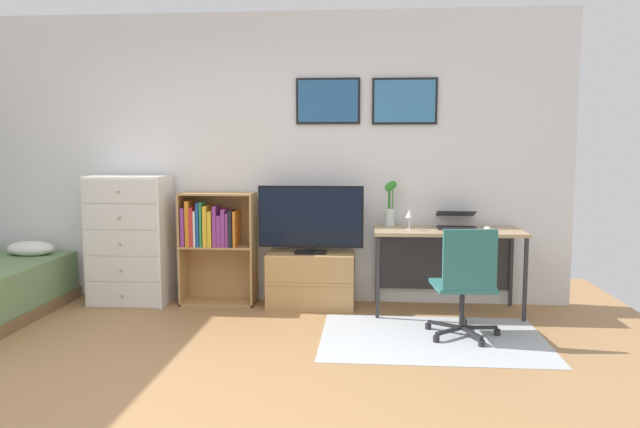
{
  "coord_description": "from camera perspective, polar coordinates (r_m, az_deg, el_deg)",
  "views": [
    {
      "loc": [
        1.21,
        -3.25,
        1.45
      ],
      "look_at": [
        0.82,
        1.5,
        0.93
      ],
      "focal_mm": 33.96,
      "sensor_mm": 36.0,
      "label": 1
    }
  ],
  "objects": [
    {
      "name": "bamboo_vase",
      "position": [
        5.56,
        6.64,
        0.99
      ],
      "size": [
        0.11,
        0.1,
        0.41
      ],
      "color": "silver",
      "rests_on": "desk"
    },
    {
      "name": "computer_mouse",
      "position": [
        5.46,
        15.5,
        -1.31
      ],
      "size": [
        0.06,
        0.1,
        0.03
      ],
      "primitive_type": "ellipsoid",
      "color": "silver",
      "rests_on": "desk"
    },
    {
      "name": "desk",
      "position": [
        5.52,
        11.83,
        -2.74
      ],
      "size": [
        1.29,
        0.57,
        0.74
      ],
      "color": "tan",
      "rests_on": "ground_plane"
    },
    {
      "name": "wall_back_with_posters",
      "position": [
        5.8,
        -7.17,
        5.26
      ],
      "size": [
        6.12,
        0.09,
        2.7
      ],
      "color": "white",
      "rests_on": "ground_plane"
    },
    {
      "name": "television",
      "position": [
        5.46,
        -0.89,
        -0.52
      ],
      "size": [
        0.95,
        0.16,
        0.62
      ],
      "color": "black",
      "rests_on": "tv_stand"
    },
    {
      "name": "wine_glass",
      "position": [
        5.32,
        8.43,
        -0.05
      ],
      "size": [
        0.07,
        0.07,
        0.18
      ],
      "color": "silver",
      "rests_on": "desk"
    },
    {
      "name": "area_rug",
      "position": [
        4.8,
        10.54,
        -11.43
      ],
      "size": [
        1.7,
        1.2,
        0.01
      ],
      "primitive_type": "cube",
      "color": "#B2B7BC",
      "rests_on": "ground_plane"
    },
    {
      "name": "dresser",
      "position": [
        5.9,
        -17.46,
        -2.36
      ],
      "size": [
        0.71,
        0.46,
        1.2
      ],
      "color": "white",
      "rests_on": "ground_plane"
    },
    {
      "name": "tv_stand",
      "position": [
        5.57,
        -0.85,
        -6.22
      ],
      "size": [
        0.79,
        0.41,
        0.5
      ],
      "color": "tan",
      "rests_on": "ground_plane"
    },
    {
      "name": "office_chair",
      "position": [
        4.71,
        13.55,
        -6.1
      ],
      "size": [
        0.57,
        0.58,
        0.86
      ],
      "rotation": [
        0.0,
        0.0,
        0.09
      ],
      "color": "#232326",
      "rests_on": "ground_plane"
    },
    {
      "name": "bookshelf",
      "position": [
        5.71,
        -9.97,
        -2.13
      ],
      "size": [
        0.69,
        0.3,
        1.04
      ],
      "color": "tan",
      "rests_on": "ground_plane"
    },
    {
      "name": "ground_plane",
      "position": [
        3.75,
        -15.09,
        -16.7
      ],
      "size": [
        7.2,
        7.2,
        0.0
      ],
      "primitive_type": "plane",
      "color": "#A87A4C"
    },
    {
      "name": "laptop",
      "position": [
        5.55,
        12.72,
        -0.65
      ],
      "size": [
        0.36,
        0.39,
        0.15
      ],
      "rotation": [
        0.0,
        0.0,
        -0.05
      ],
      "color": "black",
      "rests_on": "desk"
    }
  ]
}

